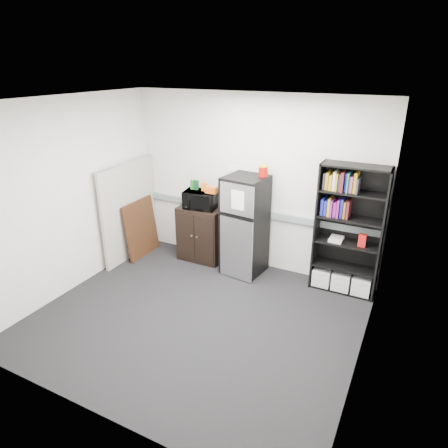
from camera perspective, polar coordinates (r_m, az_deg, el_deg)
name	(u,v)px	position (r m, az deg, el deg)	size (l,w,h in m)	color
floor	(197,317)	(5.34, -3.89, -13.16)	(4.00, 4.00, 0.00)	black
wall_back	(252,184)	(6.17, 4.08, 5.79)	(4.00, 0.02, 2.70)	white
wall_right	(372,256)	(4.11, 20.42, -4.27)	(0.02, 3.50, 2.70)	white
wall_left	(70,197)	(5.93, -21.17, 3.62)	(0.02, 3.50, 2.70)	white
ceiling	(190,101)	(4.38, -4.84, 17.06)	(4.00, 3.50, 0.02)	white
electrical_raceway	(251,212)	(6.29, 3.87, 1.78)	(3.92, 0.05, 0.10)	gray
wall_note	(232,168)	(6.25, 1.13, 7.95)	(0.14, 0.00, 0.10)	white
bookshelf	(348,232)	(5.76, 17.35, -1.04)	(0.90, 0.34, 1.85)	black
cubicle_partition	(129,211)	(6.76, -13.36, 1.88)	(0.06, 1.30, 1.62)	#ACA498
cabinet	(202,234)	(6.60, -3.21, -1.37)	(0.73, 0.49, 0.91)	black
microwave	(200,200)	(6.37, -3.39, 3.51)	(0.51, 0.35, 0.28)	black
snack_box_a	(193,185)	(6.41, -4.48, 5.63)	(0.07, 0.05, 0.15)	#19591A
snack_box_b	(196,185)	(6.38, -4.01, 5.57)	(0.07, 0.05, 0.15)	#0B3416
snack_box_c	(204,187)	(6.31, -2.86, 5.36)	(0.07, 0.05, 0.14)	orange
snack_bag	(211,190)	(6.20, -1.83, 4.88)	(0.18, 0.10, 0.10)	#D65715
refrigerator	(244,226)	(6.07, 2.94, -0.27)	(0.64, 0.67, 1.54)	black
coffee_can	(263,170)	(5.83, 5.63, 7.64)	(0.13, 0.13, 0.18)	#A60F07
framed_poster	(141,228)	(6.87, -11.75, -0.61)	(0.16, 0.75, 0.96)	black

